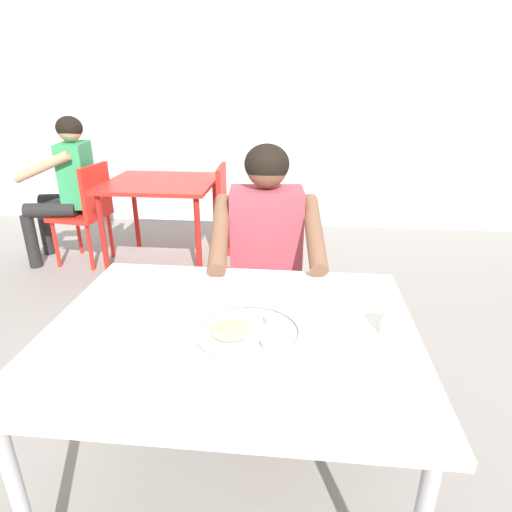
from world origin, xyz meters
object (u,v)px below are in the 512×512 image
at_px(chair_foreground, 266,276).
at_px(diner_foreground, 266,252).
at_px(table_background_red, 161,191).
at_px(table_foreground, 231,345).
at_px(patron_background, 66,178).
at_px(thali_tray, 249,331).
at_px(chair_red_right, 235,209).
at_px(chair_red_left, 87,208).
at_px(drinking_cup, 391,320).

relative_size(chair_foreground, diner_foreground, 0.70).
height_order(chair_foreground, table_background_red, chair_foreground).
relative_size(table_foreground, patron_background, 0.98).
distance_m(thali_tray, diner_foreground, 0.71).
distance_m(thali_tray, chair_foreground, 0.96).
bearing_deg(patron_background, chair_red_right, 2.21).
relative_size(chair_foreground, patron_background, 0.70).
distance_m(table_background_red, patron_background, 0.80).
relative_size(table_background_red, patron_background, 0.72).
bearing_deg(patron_background, table_background_red, 1.07).
height_order(thali_tray, chair_red_right, chair_red_right).
relative_size(thali_tray, patron_background, 0.28).
distance_m(diner_foreground, patron_background, 2.30).
bearing_deg(chair_red_left, diner_foreground, -41.54).
bearing_deg(patron_background, diner_foreground, -39.66).
height_order(table_foreground, diner_foreground, diner_foreground).
bearing_deg(chair_red_left, chair_red_right, 5.04).
height_order(table_foreground, thali_tray, thali_tray).
height_order(chair_foreground, chair_red_left, chair_foreground).
bearing_deg(diner_foreground, thali_tray, -89.93).
bearing_deg(patron_background, thali_tray, -50.85).
distance_m(table_foreground, chair_foreground, 0.92).
bearing_deg(patron_background, chair_red_left, -17.12).
xyz_separation_m(thali_tray, diner_foreground, (-0.00, 0.71, -0.02)).
relative_size(drinking_cup, diner_foreground, 0.07).
distance_m(drinking_cup, table_background_red, 2.57).
xyz_separation_m(diner_foreground, chair_red_left, (-1.60, 1.42, -0.24)).
height_order(thali_tray, patron_background, patron_background).
relative_size(thali_tray, table_background_red, 0.38).
height_order(diner_foreground, patron_background, patron_background).
bearing_deg(table_foreground, table_background_red, 113.08).
bearing_deg(table_background_red, chair_foreground, -52.58).
bearing_deg(chair_foreground, chair_red_left, 142.97).
xyz_separation_m(thali_tray, drinking_cup, (0.44, 0.05, 0.04)).
bearing_deg(table_background_red, chair_red_left, -173.67).
xyz_separation_m(table_foreground, thali_tray, (0.06, -0.03, 0.08)).
xyz_separation_m(drinking_cup, table_background_red, (-1.42, 2.14, -0.15)).
relative_size(chair_foreground, table_background_red, 0.97).
bearing_deg(diner_foreground, chair_red_right, 104.09).
bearing_deg(chair_foreground, table_background_red, 127.42).
bearing_deg(chair_foreground, diner_foreground, -85.62).
bearing_deg(chair_red_right, chair_foreground, -74.31).
distance_m(chair_red_left, patron_background, 0.30).
bearing_deg(thali_tray, diner_foreground, 90.07).
bearing_deg(diner_foreground, patron_background, 140.34).
bearing_deg(thali_tray, chair_red_left, 126.97).
relative_size(thali_tray, chair_red_right, 0.40).
distance_m(chair_foreground, chair_red_right, 1.35).
height_order(table_foreground, chair_red_left, chair_red_left).
relative_size(drinking_cup, table_background_red, 0.10).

